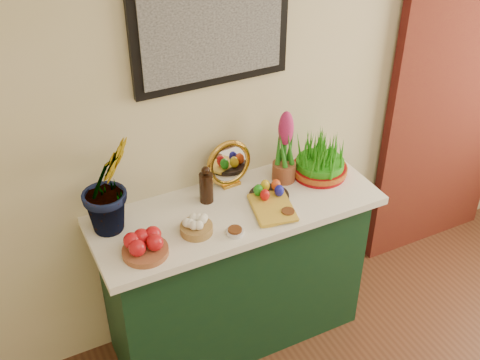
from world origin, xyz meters
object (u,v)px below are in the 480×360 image
sideboard (236,277)px  wheatgrass_sabzeh (320,158)px  mirror (229,164)px  book (253,210)px  hyacinth_green (106,171)px

sideboard → wheatgrass_sabzeh: wheatgrass_sabzeh is taller
wheatgrass_sabzeh → mirror: bearing=163.8°
book → hyacinth_green: bearing=174.9°
sideboard → hyacinth_green: (-0.56, 0.11, 0.77)m
hyacinth_green → wheatgrass_sabzeh: size_ratio=2.14×
sideboard → mirror: size_ratio=5.28×
book → wheatgrass_sabzeh: size_ratio=0.87×
mirror → wheatgrass_sabzeh: (0.45, -0.13, -0.02)m
sideboard → book: bearing=-61.6°
mirror → book: (-0.00, -0.27, -0.10)m
mirror → wheatgrass_sabzeh: bearing=-16.2°
hyacinth_green → wheatgrass_sabzeh: 1.09m
mirror → wheatgrass_sabzeh: 0.47m
sideboard → book: size_ratio=5.26×
sideboard → hyacinth_green: bearing=169.3°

